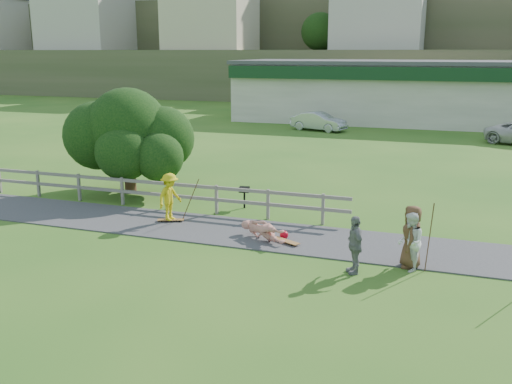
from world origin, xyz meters
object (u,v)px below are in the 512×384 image
(tree, at_px, (128,146))
(bbq, at_px, (244,197))
(skater_fallen, at_px, (263,230))
(skater_rider, at_px, (170,200))
(spectator_a, at_px, (410,242))
(spectator_c, at_px, (412,237))
(spectator_b, at_px, (355,245))
(car_silver, at_px, (319,121))

(tree, relative_size, bbq, 6.55)
(skater_fallen, xyz_separation_m, tree, (-7.35, 4.17, 1.68))
(skater_rider, relative_size, spectator_a, 1.02)
(skater_fallen, xyz_separation_m, spectator_c, (4.62, -0.84, 0.56))
(skater_rider, xyz_separation_m, tree, (-3.66, 3.39, 1.17))
(bbq, bearing_deg, skater_rider, -133.77)
(spectator_a, bearing_deg, skater_rider, -118.37)
(spectator_a, bearing_deg, bbq, -140.44)
(skater_fallen, relative_size, spectator_b, 1.13)
(spectator_c, xyz_separation_m, bbq, (-6.52, 4.27, -0.47))
(spectator_b, distance_m, spectator_c, 1.70)
(skater_fallen, height_order, tree, tree)
(spectator_a, distance_m, spectator_b, 1.57)
(spectator_b, height_order, tree, tree)
(spectator_a, distance_m, bbq, 7.93)
(skater_rider, xyz_separation_m, skater_fallen, (3.69, -0.78, -0.51))
(bbq, bearing_deg, car_silver, 86.29)
(skater_fallen, bearing_deg, tree, 91.40)
(car_silver, xyz_separation_m, bbq, (2.32, -22.44, -0.28))
(spectator_b, bearing_deg, skater_fallen, -146.87)
(spectator_a, height_order, car_silver, spectator_a)
(skater_rider, distance_m, skater_fallen, 3.81)
(spectator_a, xyz_separation_m, tree, (-11.96, 5.25, 1.19))
(skater_fallen, relative_size, tree, 0.33)
(car_silver, xyz_separation_m, tree, (-3.13, -21.70, 1.31))
(spectator_b, bearing_deg, spectator_a, 88.55)
(skater_rider, height_order, car_silver, skater_rider)
(spectator_a, bearing_deg, skater_fallen, -118.90)
(spectator_c, bearing_deg, skater_fallen, -104.07)
(spectator_a, bearing_deg, spectator_c, 161.85)
(car_silver, bearing_deg, spectator_b, -149.09)
(spectator_a, bearing_deg, car_silver, -177.56)
(spectator_c, height_order, tree, tree)
(spectator_c, relative_size, bbq, 2.13)
(spectator_b, height_order, car_silver, spectator_b)
(spectator_b, relative_size, tree, 0.29)
(spectator_a, relative_size, spectator_b, 1.02)
(skater_rider, bearing_deg, car_silver, 14.54)
(spectator_b, relative_size, spectator_c, 0.91)
(skater_fallen, relative_size, car_silver, 0.43)
(skater_rider, relative_size, skater_fallen, 0.92)
(spectator_b, distance_m, tree, 12.18)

